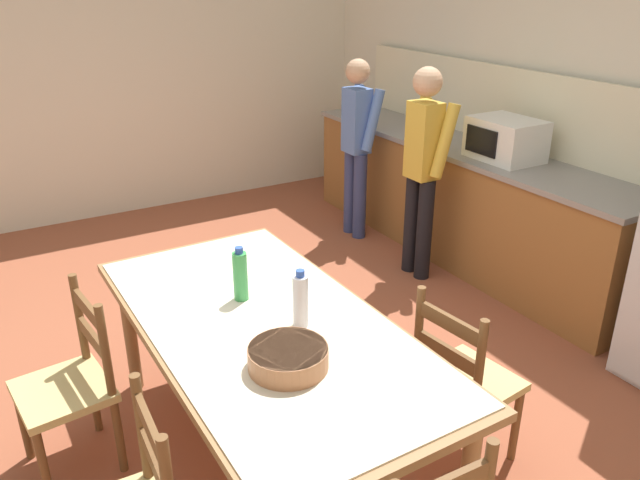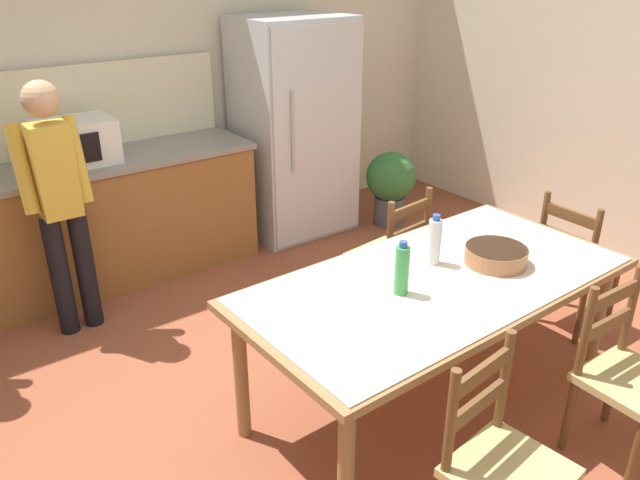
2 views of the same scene
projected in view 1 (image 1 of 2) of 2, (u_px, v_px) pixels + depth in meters
ground_plane at (258, 379)px, 3.68m from camera, size 8.32×8.32×0.00m
wall_back at (598, 91)px, 4.33m from camera, size 6.52×0.12×2.90m
wall_left at (100, 62)px, 5.68m from camera, size 0.12×5.20×2.90m
kitchen_counter at (458, 199)px, 5.17m from camera, size 3.38×0.66×0.93m
counter_splashback at (496, 104)px, 5.01m from camera, size 3.34×0.03×0.60m
microwave at (506, 139)px, 4.56m from camera, size 0.50×0.39×0.30m
dining_table at (266, 336)px, 2.81m from camera, size 2.04×1.03×0.78m
bottle_near_centre at (240, 275)px, 2.93m from camera, size 0.07×0.07×0.27m
bottle_off_centre at (301, 300)px, 2.71m from camera, size 0.07×0.07×0.27m
serving_bowl at (288, 356)px, 2.45m from camera, size 0.32×0.32×0.09m
chair_side_far_right at (463, 382)px, 2.93m from camera, size 0.46×0.45×0.91m
chair_side_near_left at (71, 386)px, 2.90m from camera, size 0.46×0.44×0.91m
person_at_sink at (357, 140)px, 5.36m from camera, size 0.39×0.27×1.56m
person_at_counter at (423, 164)px, 4.62m from camera, size 0.40×0.28×1.61m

